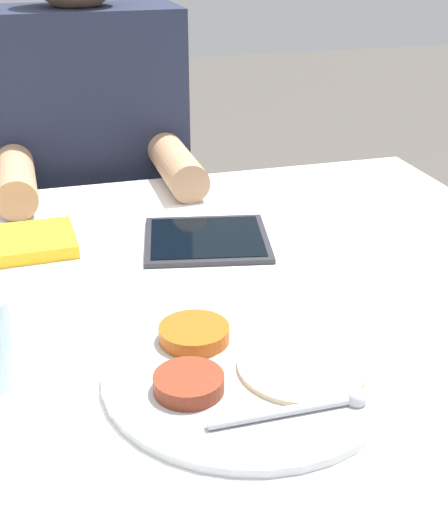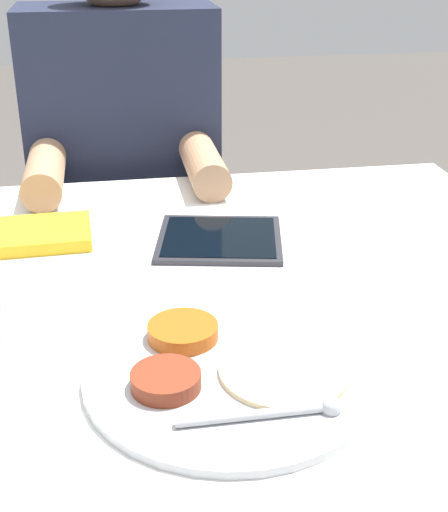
% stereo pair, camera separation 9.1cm
% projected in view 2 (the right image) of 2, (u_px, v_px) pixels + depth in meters
% --- Properties ---
extents(dining_table, '(1.24, 0.91, 0.74)m').
position_uv_depth(dining_table, '(155.00, 499.00, 1.11)').
color(dining_table, silver).
rests_on(dining_table, ground_plane).
extents(thali_tray, '(0.32, 0.32, 0.03)m').
position_uv_depth(thali_tray, '(227.00, 370.00, 0.77)').
color(thali_tray, '#B7BABF').
rests_on(thali_tray, dining_table).
extents(red_notebook, '(0.16, 0.13, 0.02)m').
position_uv_depth(red_notebook, '(40.00, 235.00, 1.10)').
color(red_notebook, silver).
rests_on(red_notebook, dining_table).
extents(tablet_device, '(0.22, 0.21, 0.01)m').
position_uv_depth(tablet_device, '(220.00, 239.00, 1.09)').
color(tablet_device, '#28282D').
rests_on(tablet_device, dining_table).
extents(person_diner, '(0.39, 0.43, 1.21)m').
position_uv_depth(person_diner, '(127.00, 228.00, 1.57)').
color(person_diner, black).
rests_on(person_diner, ground_plane).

